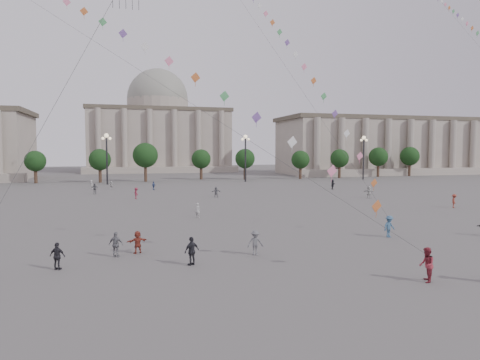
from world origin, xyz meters
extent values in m
plane|color=#4E4C4A|center=(0.00, 0.00, 0.00)|extent=(360.00, 360.00, 0.00)
cube|color=gray|center=(75.00, 95.00, 8.00)|extent=(80.00, 22.00, 16.00)
cube|color=#4F473A|center=(75.00, 95.00, 16.60)|extent=(81.60, 22.44, 1.20)
cube|color=gray|center=(75.00, 82.00, 1.00)|extent=(84.00, 4.00, 2.00)
cube|color=gray|center=(0.00, 130.00, 10.00)|extent=(46.00, 30.00, 20.00)
cube|color=#4F473A|center=(0.00, 130.00, 20.60)|extent=(46.92, 30.60, 1.20)
cube|color=gray|center=(0.00, 113.00, 1.00)|extent=(48.30, 4.00, 2.00)
cylinder|color=gray|center=(0.00, 130.00, 22.50)|extent=(21.00, 21.00, 5.00)
sphere|color=gray|center=(0.00, 130.00, 25.00)|extent=(21.00, 21.00, 21.00)
cylinder|color=#37251B|center=(-30.00, 78.00, 1.76)|extent=(0.70, 0.70, 3.52)
sphere|color=black|center=(-30.00, 78.00, 5.44)|extent=(5.12, 5.12, 5.12)
cylinder|color=#37251B|center=(-18.00, 78.00, 1.76)|extent=(0.70, 0.70, 3.52)
sphere|color=black|center=(-18.00, 78.00, 5.44)|extent=(5.12, 5.12, 5.12)
cylinder|color=#37251B|center=(-6.00, 78.00, 1.76)|extent=(0.70, 0.70, 3.52)
sphere|color=black|center=(-6.00, 78.00, 5.44)|extent=(5.12, 5.12, 5.12)
cylinder|color=#37251B|center=(6.00, 78.00, 1.76)|extent=(0.70, 0.70, 3.52)
sphere|color=black|center=(6.00, 78.00, 5.44)|extent=(5.12, 5.12, 5.12)
cylinder|color=#37251B|center=(18.00, 78.00, 1.76)|extent=(0.70, 0.70, 3.52)
sphere|color=black|center=(18.00, 78.00, 5.44)|extent=(5.12, 5.12, 5.12)
cylinder|color=#37251B|center=(30.00, 78.00, 1.76)|extent=(0.70, 0.70, 3.52)
sphere|color=black|center=(30.00, 78.00, 5.44)|extent=(5.12, 5.12, 5.12)
cylinder|color=#37251B|center=(42.00, 78.00, 1.76)|extent=(0.70, 0.70, 3.52)
sphere|color=black|center=(42.00, 78.00, 5.44)|extent=(5.12, 5.12, 5.12)
cylinder|color=#37251B|center=(54.00, 78.00, 1.76)|extent=(0.70, 0.70, 3.52)
sphere|color=black|center=(54.00, 78.00, 5.44)|extent=(5.12, 5.12, 5.12)
cylinder|color=#37251B|center=(66.00, 78.00, 1.76)|extent=(0.70, 0.70, 3.52)
sphere|color=black|center=(66.00, 78.00, 5.44)|extent=(5.12, 5.12, 5.12)
cylinder|color=#262628|center=(-15.00, 70.00, 5.00)|extent=(0.36, 0.36, 10.00)
sphere|color=#FFE5B2|center=(-15.00, 70.00, 10.20)|extent=(0.90, 0.90, 0.90)
sphere|color=#FFE5B2|center=(-15.70, 70.00, 9.60)|extent=(0.60, 0.60, 0.60)
sphere|color=#FFE5B2|center=(-14.30, 70.00, 9.60)|extent=(0.60, 0.60, 0.60)
cylinder|color=#262628|center=(15.00, 70.00, 5.00)|extent=(0.36, 0.36, 10.00)
sphere|color=#FFE5B2|center=(15.00, 70.00, 10.20)|extent=(0.90, 0.90, 0.90)
sphere|color=#FFE5B2|center=(14.30, 70.00, 9.60)|extent=(0.60, 0.60, 0.60)
sphere|color=#FFE5B2|center=(15.70, 70.00, 9.60)|extent=(0.60, 0.60, 0.60)
cylinder|color=#262628|center=(45.00, 70.00, 5.00)|extent=(0.36, 0.36, 10.00)
sphere|color=#FFE5B2|center=(45.00, 70.00, 10.20)|extent=(0.90, 0.90, 0.90)
sphere|color=#FFE5B2|center=(44.30, 70.00, 9.60)|extent=(0.60, 0.60, 0.60)
sphere|color=#FFE5B2|center=(45.70, 70.00, 9.60)|extent=(0.60, 0.60, 0.60)
imported|color=#364A7B|center=(-6.42, 54.93, 0.77)|extent=(0.89, 0.92, 1.55)
imported|color=#B4B3AF|center=(-13.85, 58.37, 0.75)|extent=(1.44, 1.01, 1.50)
imported|color=#595A5D|center=(-2.74, 4.21, 0.85)|extent=(1.14, 0.70, 1.71)
imported|color=beige|center=(23.78, 33.12, 0.92)|extent=(1.78, 0.84, 1.84)
imported|color=maroon|center=(28.10, 20.80, 0.86)|extent=(1.15, 1.27, 1.72)
imported|color=black|center=(25.29, 47.61, 0.91)|extent=(1.53, 1.62, 1.83)
imported|color=silver|center=(-17.38, 60.38, 0.80)|extent=(0.55, 0.67, 1.60)
imported|color=slate|center=(2.05, 40.36, 0.80)|extent=(1.52, 0.63, 1.60)
imported|color=#B0B1AC|center=(-3.91, 21.32, 0.79)|extent=(0.69, 0.65, 1.58)
imported|color=#58585C|center=(-16.16, 49.82, 0.90)|extent=(1.12, 0.62, 1.81)
imported|color=maroon|center=(-9.78, 40.99, 0.84)|extent=(0.95, 1.23, 1.68)
imported|color=#232227|center=(-15.18, 3.82, 0.83)|extent=(1.05, 0.76, 1.65)
imported|color=maroon|center=(-10.46, 6.82, 0.78)|extent=(1.52, 0.92, 1.57)
imported|color=slate|center=(-11.88, 6.11, 0.85)|extent=(1.07, 0.77, 1.69)
imported|color=black|center=(-7.29, 2.78, 0.89)|extent=(1.13, 0.87, 1.78)
imported|color=maroon|center=(4.48, -3.86, 0.94)|extent=(1.09, 1.16, 1.89)
imported|color=#375B7C|center=(9.63, 7.12, 0.90)|extent=(1.30, 0.96, 1.79)
cylinder|color=#3F3F3F|center=(-15.09, 3.93, 9.79)|extent=(0.02, 0.02, 18.57)
cylinder|color=#3F3F3F|center=(-17.29, 23.25, 20.16)|extent=(0.02, 0.02, 78.92)
cube|color=#D06B31|center=(2.74, -1.70, 3.92)|extent=(0.76, 0.25, 0.76)
cube|color=pink|center=(1.00, 0.47, 5.86)|extent=(0.76, 0.25, 0.76)
cube|color=white|center=(-0.75, 2.64, 7.65)|extent=(0.76, 0.25, 0.76)
cube|color=#7750A1|center=(-2.49, 4.81, 9.36)|extent=(0.76, 0.25, 0.76)
cube|color=#4DA761|center=(-4.23, 6.98, 11.00)|extent=(0.76, 0.25, 0.76)
cube|color=#D06B31|center=(-5.97, 9.15, 12.59)|extent=(0.76, 0.25, 0.76)
cube|color=pink|center=(-7.71, 11.32, 14.15)|extent=(0.76, 0.25, 0.76)
cube|color=white|center=(-9.45, 13.49, 15.67)|extent=(0.76, 0.25, 0.76)
cube|color=#7750A1|center=(-11.20, 15.66, 17.16)|extent=(0.76, 0.25, 0.76)
cube|color=#4DA761|center=(-12.94, 17.82, 18.62)|extent=(0.76, 0.25, 0.76)
cube|color=#D06B31|center=(-14.68, 19.99, 20.07)|extent=(0.76, 0.25, 0.76)
cube|color=pink|center=(-16.42, 22.16, 21.49)|extent=(0.76, 0.25, 0.76)
cylinder|color=#3F3F3F|center=(6.09, 36.93, 27.00)|extent=(0.02, 0.02, 78.77)
cube|color=#D06B31|center=(9.39, 9.11, 4.33)|extent=(0.76, 0.25, 0.76)
cube|color=pink|center=(9.16, 11.09, 6.60)|extent=(0.76, 0.25, 0.76)
cube|color=white|center=(8.92, 13.08, 8.70)|extent=(0.76, 0.25, 0.76)
cube|color=#7750A1|center=(8.68, 15.07, 10.70)|extent=(0.76, 0.25, 0.76)
cube|color=#4DA761|center=(8.45, 17.06, 12.62)|extent=(0.76, 0.25, 0.76)
cube|color=#D06B31|center=(8.21, 19.04, 14.48)|extent=(0.76, 0.25, 0.76)
cube|color=pink|center=(7.98, 21.03, 16.30)|extent=(0.76, 0.25, 0.76)
cube|color=white|center=(7.74, 23.02, 18.08)|extent=(0.76, 0.25, 0.76)
cube|color=#7750A1|center=(7.50, 25.01, 19.83)|extent=(0.76, 0.25, 0.76)
cube|color=#4DA761|center=(7.27, 26.99, 21.54)|extent=(0.76, 0.25, 0.76)
cube|color=#D06B31|center=(7.03, 28.98, 23.23)|extent=(0.76, 0.25, 0.76)
cube|color=pink|center=(6.79, 30.97, 24.90)|extent=(0.76, 0.25, 0.76)
cube|color=white|center=(6.56, 32.96, 26.55)|extent=(0.76, 0.25, 0.76)
cube|color=#4DA761|center=(41.05, 31.73, 24.97)|extent=(0.76, 0.25, 0.76)
cube|color=#D06B31|center=(41.80, 33.65, 26.30)|extent=(0.76, 0.25, 0.76)
cube|color=pink|center=(42.56, 35.56, 27.61)|extent=(0.76, 0.25, 0.76)
cube|color=white|center=(43.32, 37.47, 28.91)|extent=(0.76, 0.25, 0.76)
cube|color=#7750A1|center=(44.07, 39.39, 30.20)|extent=(0.76, 0.25, 0.76)
cube|color=#4DA761|center=(44.83, 41.30, 31.47)|extent=(0.76, 0.25, 0.76)
cube|color=#D06B31|center=(45.59, 43.22, 32.74)|extent=(0.76, 0.25, 0.76)
cube|color=pink|center=(46.34, 45.13, 34.00)|extent=(0.76, 0.25, 0.76)
cube|color=white|center=(47.10, 47.04, 35.26)|extent=(0.76, 0.25, 0.76)
camera|label=1|loc=(-11.12, -23.20, 7.11)|focal=32.00mm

